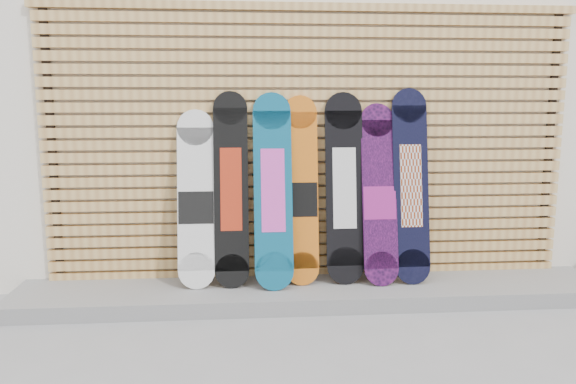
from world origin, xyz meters
name	(u,v)px	position (x,y,z in m)	size (l,w,h in m)	color
ground	(348,334)	(0.00, 0.00, 0.00)	(80.00, 80.00, 0.00)	gray
building	(338,80)	(0.50, 3.50, 1.80)	(12.00, 5.00, 3.60)	white
concrete_step	(313,292)	(-0.15, 0.68, 0.06)	(4.60, 0.70, 0.12)	gray
slat_wall	(310,143)	(-0.15, 0.97, 1.21)	(4.26, 0.08, 2.29)	tan
snowboard_0	(196,200)	(-1.05, 0.79, 0.79)	(0.28, 0.31, 1.36)	silver
snowboard_1	(231,189)	(-0.78, 0.79, 0.87)	(0.27, 0.31, 1.51)	black
snowboard_2	(273,190)	(-0.46, 0.75, 0.87)	(0.30, 0.39, 1.50)	#0C5274
snowboard_3	(301,192)	(-0.23, 0.80, 0.84)	(0.26, 0.28, 1.47)	#D06616
snowboard_4	(344,188)	(0.11, 0.80, 0.87)	(0.30, 0.29, 1.50)	black
snowboard_5	(379,195)	(0.38, 0.77, 0.81)	(0.27, 0.35, 1.41)	black
snowboard_6	(411,186)	(0.64, 0.78, 0.88)	(0.28, 0.33, 1.53)	black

